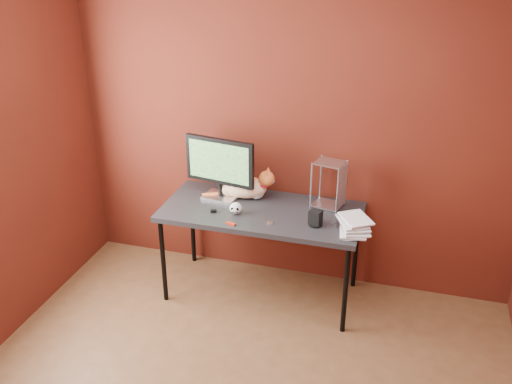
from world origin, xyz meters
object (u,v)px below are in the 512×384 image
(skull_mug, at_px, (236,208))
(book_stack, at_px, (348,152))
(monitor, at_px, (220,166))
(cat, at_px, (243,186))
(speaker, at_px, (315,218))
(desk, at_px, (262,215))

(skull_mug, bearing_deg, book_stack, -11.28)
(monitor, xyz_separation_m, cat, (0.17, 0.07, -0.18))
(monitor, height_order, speaker, monitor)
(cat, bearing_deg, book_stack, -22.50)
(skull_mug, xyz_separation_m, book_stack, (0.80, -0.05, 0.55))
(cat, xyz_separation_m, skull_mug, (0.03, -0.29, -0.05))
(monitor, xyz_separation_m, speaker, (0.80, -0.24, -0.22))
(desk, height_order, book_stack, book_stack)
(cat, distance_m, book_stack, 1.03)
(cat, xyz_separation_m, speaker, (0.63, -0.30, -0.04))
(cat, height_order, skull_mug, cat)
(cat, height_order, book_stack, book_stack)
(monitor, bearing_deg, skull_mug, -39.66)
(desk, distance_m, speaker, 0.47)
(desk, relative_size, cat, 2.66)
(skull_mug, height_order, speaker, speaker)
(skull_mug, relative_size, book_stack, 0.08)
(monitor, distance_m, book_stack, 1.08)
(monitor, bearing_deg, speaker, -7.43)
(cat, distance_m, skull_mug, 0.30)
(book_stack, bearing_deg, cat, 157.32)
(monitor, height_order, skull_mug, monitor)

